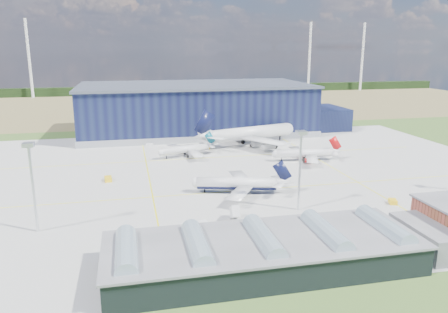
# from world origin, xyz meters

# --- Properties ---
(ground) EXTENTS (600.00, 600.00, 0.00)m
(ground) POSITION_xyz_m (0.00, 0.00, 0.00)
(ground) COLOR #365620
(ground) RESTS_ON ground
(apron) EXTENTS (220.00, 160.00, 0.08)m
(apron) POSITION_xyz_m (0.00, 10.00, 0.03)
(apron) COLOR #B1B0AB
(apron) RESTS_ON ground
(farmland) EXTENTS (600.00, 220.00, 0.01)m
(farmland) POSITION_xyz_m (0.00, 220.00, 0.00)
(farmland) COLOR olive
(farmland) RESTS_ON ground
(treeline) EXTENTS (600.00, 8.00, 8.00)m
(treeline) POSITION_xyz_m (0.00, 300.00, 4.00)
(treeline) COLOR black
(treeline) RESTS_ON ground
(hangar) EXTENTS (145.00, 62.00, 26.10)m
(hangar) POSITION_xyz_m (2.81, 94.80, 11.62)
(hangar) COLOR #101437
(hangar) RESTS_ON ground
(glass_concourse) EXTENTS (78.00, 23.00, 8.60)m
(glass_concourse) POSITION_xyz_m (-6.45, -60.00, 3.69)
(glass_concourse) COLOR black
(glass_concourse) RESTS_ON ground
(light_mast_west) EXTENTS (2.60, 2.60, 23.00)m
(light_mast_west) POSITION_xyz_m (-60.00, -30.00, 15.43)
(light_mast_west) COLOR silver
(light_mast_west) RESTS_ON ground
(light_mast_center) EXTENTS (2.60, 2.60, 23.00)m
(light_mast_center) POSITION_xyz_m (10.00, -30.00, 15.43)
(light_mast_center) COLOR silver
(light_mast_center) RESTS_ON ground
(airliner_navy) EXTENTS (39.85, 39.35, 10.63)m
(airliner_navy) POSITION_xyz_m (-3.63, -12.00, 5.31)
(airliner_navy) COLOR silver
(airliner_navy) RESTS_ON ground
(airliner_red) EXTENTS (32.51, 31.93, 9.74)m
(airliner_red) POSITION_xyz_m (33.28, 21.81, 4.87)
(airliner_red) COLOR silver
(airliner_red) RESTS_ON ground
(airliner_widebody) EXTENTS (68.28, 67.47, 18.01)m
(airliner_widebody) POSITION_xyz_m (20.06, 55.00, 9.00)
(airliner_widebody) COLOR silver
(airliner_widebody) RESTS_ON ground
(airliner_regional) EXTENTS (36.15, 35.79, 9.23)m
(airliner_regional) POSITION_xyz_m (-13.12, 40.00, 4.62)
(airliner_regional) COLOR silver
(airliner_regional) RESTS_ON ground
(gse_tug_a) EXTENTS (2.73, 4.08, 1.61)m
(gse_tug_a) POSITION_xyz_m (-44.06, 10.11, 0.81)
(gse_tug_a) COLOR yellow
(gse_tug_a) RESTS_ON ground
(gse_tug_b) EXTENTS (3.10, 3.70, 1.36)m
(gse_tug_b) POSITION_xyz_m (39.36, -31.54, 0.68)
(gse_tug_b) COLOR yellow
(gse_tug_b) RESTS_ON ground
(gse_van_a) EXTENTS (5.39, 3.23, 2.20)m
(gse_van_a) POSITION_xyz_m (-20.33, -38.13, 1.10)
(gse_van_a) COLOR silver
(gse_van_a) RESTS_ON ground
(gse_tug_c) EXTENTS (2.60, 3.59, 1.43)m
(gse_tug_c) POSITION_xyz_m (-1.71, 51.56, 0.72)
(gse_tug_c) COLOR yellow
(gse_tug_c) RESTS_ON ground
(gse_cart_b) EXTENTS (3.51, 2.70, 1.36)m
(gse_cart_b) POSITION_xyz_m (-26.96, 62.00, 0.68)
(gse_cart_b) COLOR silver
(gse_cart_b) RESTS_ON ground
(airstair) EXTENTS (2.31, 5.02, 3.13)m
(airstair) POSITION_xyz_m (-9.75, -33.96, 1.57)
(airstair) COLOR silver
(airstair) RESTS_ON ground
(car_a) EXTENTS (4.27, 2.98, 1.35)m
(car_a) POSITION_xyz_m (10.17, -48.00, 0.67)
(car_a) COLOR #99999E
(car_a) RESTS_ON ground
(car_b) EXTENTS (3.29, 1.27, 1.07)m
(car_b) POSITION_xyz_m (41.39, -48.00, 0.53)
(car_b) COLOR #99999E
(car_b) RESTS_ON ground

